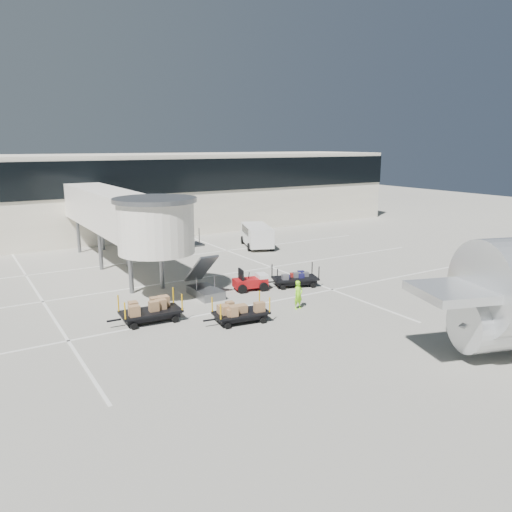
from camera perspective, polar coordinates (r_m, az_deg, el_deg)
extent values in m
plane|color=#A29F91|center=(26.98, 1.65, -6.83)|extent=(140.00, 140.00, 0.00)
cube|color=silver|center=(28.58, -0.57, -5.68)|extent=(40.00, 0.15, 0.02)
cube|color=silver|center=(34.51, -6.59, -2.53)|extent=(40.00, 0.15, 0.02)
cube|color=silver|center=(40.78, -10.79, -0.31)|extent=(40.00, 0.15, 0.02)
cube|color=silver|center=(38.16, 0.94, -0.97)|extent=(0.15, 30.00, 0.02)
cube|color=silver|center=(32.74, -23.45, -4.35)|extent=(0.15, 30.00, 0.02)
cube|color=#EEE7CC|center=(53.35, -16.43, 6.77)|extent=(64.00, 12.00, 8.00)
cube|color=black|center=(47.40, -14.60, 8.63)|extent=(64.00, 0.12, 3.20)
cube|color=white|center=(37.88, -16.18, 5.03)|extent=(3.00, 18.00, 2.80)
cylinder|color=white|center=(29.39, -11.37, 3.21)|extent=(4.40, 4.40, 3.00)
cylinder|color=slate|center=(29.18, -11.51, 6.31)|extent=(4.80, 4.80, 0.25)
cylinder|color=slate|center=(31.50, -14.13, -1.60)|extent=(0.28, 0.28, 2.90)
cylinder|color=slate|center=(32.13, -10.74, -1.16)|extent=(0.28, 0.28, 2.90)
cylinder|color=slate|center=(38.09, -17.36, 0.64)|extent=(0.28, 0.28, 2.90)
cylinder|color=slate|center=(38.61, -14.49, 0.97)|extent=(0.28, 0.28, 2.90)
cylinder|color=slate|center=(44.80, -19.63, 2.21)|extent=(0.28, 0.28, 2.90)
cylinder|color=slate|center=(45.24, -17.16, 2.48)|extent=(0.28, 0.28, 2.90)
cube|color=slate|center=(30.39, -5.77, -4.14)|extent=(1.40, 2.60, 0.50)
cube|color=slate|center=(30.55, -6.32, -1.44)|extent=(1.20, 2.60, 2.06)
cube|color=slate|center=(31.52, -7.47, 1.30)|extent=(1.40, 1.20, 0.12)
cube|color=maroon|center=(31.46, -0.66, -3.05)|extent=(2.26, 1.43, 0.52)
cube|color=silver|center=(31.62, 0.69, -2.31)|extent=(0.80, 1.07, 0.31)
cube|color=black|center=(31.14, -1.73, -2.22)|extent=(0.29, 0.88, 0.79)
cylinder|color=black|center=(30.78, -1.56, -3.80)|extent=(0.59, 0.33, 0.56)
cylinder|color=black|center=(31.83, -2.19, -3.25)|extent=(0.59, 0.33, 0.56)
cylinder|color=black|center=(31.23, 0.89, -3.56)|extent=(0.59, 0.33, 0.56)
cylinder|color=black|center=(32.25, 0.19, -3.03)|extent=(0.59, 0.33, 0.56)
cube|color=black|center=(32.37, 4.50, -2.56)|extent=(3.18, 2.27, 0.11)
cube|color=black|center=(32.41, 4.49, -2.85)|extent=(2.84, 1.97, 0.24)
cube|color=black|center=(31.92, 1.46, -3.01)|extent=(0.66, 0.28, 0.08)
cylinder|color=black|center=(31.58, 3.10, -3.61)|extent=(0.35, 0.23, 0.33)
cylinder|color=black|center=(32.78, 2.47, -2.99)|extent=(0.35, 0.23, 0.33)
cylinder|color=black|center=(32.19, 6.54, -3.36)|extent=(0.35, 0.23, 0.33)
cylinder|color=black|center=(33.36, 5.79, -2.77)|extent=(0.35, 0.23, 0.33)
cylinder|color=black|center=(31.27, 2.46, -2.26)|extent=(0.07, 0.07, 0.86)
cylinder|color=black|center=(32.48, 1.84, -1.69)|extent=(0.07, 0.07, 0.86)
cylinder|color=black|center=(32.11, 7.20, -1.95)|extent=(0.07, 0.07, 0.86)
cylinder|color=black|center=(33.28, 6.43, -1.41)|extent=(0.07, 0.07, 0.86)
cube|color=maroon|center=(32.08, 4.44, -2.24)|extent=(0.47, 0.39, 0.38)
cube|color=olive|center=(32.66, 5.45, -1.97)|extent=(0.48, 0.39, 0.39)
cube|color=maroon|center=(32.25, 4.98, -2.14)|extent=(0.49, 0.43, 0.41)
cube|color=maroon|center=(32.04, 3.87, -2.37)|extent=(0.55, 0.50, 0.25)
cube|color=#171645|center=(31.92, 4.46, -2.42)|extent=(0.47, 0.44, 0.27)
cube|color=maroon|center=(31.77, 3.15, -2.45)|extent=(0.54, 0.47, 0.29)
cube|color=#49484D|center=(32.54, 3.76, -2.04)|extent=(0.44, 0.42, 0.35)
cube|color=black|center=(25.86, -1.73, -6.51)|extent=(2.95, 1.74, 0.11)
cube|color=black|center=(25.91, -1.73, -6.86)|extent=(2.64, 1.50, 0.23)
cube|color=black|center=(25.34, -5.36, -7.30)|extent=(0.66, 0.16, 0.07)
cylinder|color=black|center=(25.09, -3.25, -7.99)|extent=(0.33, 0.17, 0.32)
cylinder|color=black|center=(26.20, -4.25, -7.10)|extent=(0.33, 0.17, 0.32)
cylinder|color=black|center=(25.81, 0.83, -7.37)|extent=(0.33, 0.17, 0.32)
cylinder|color=black|center=(26.88, -0.31, -6.54)|extent=(0.33, 0.17, 0.32)
cylinder|color=#DBA00B|center=(24.71, -4.06, -6.43)|extent=(0.07, 0.07, 0.84)
cylinder|color=#DBA00B|center=(25.83, -5.03, -5.59)|extent=(0.07, 0.07, 0.84)
cylinder|color=#DBA00B|center=(25.70, 1.58, -5.64)|extent=(0.07, 0.07, 0.84)
cylinder|color=#DBA00B|center=(26.78, 0.40, -4.87)|extent=(0.07, 0.07, 0.84)
cube|color=olive|center=(25.68, -2.31, -5.99)|extent=(0.58, 0.56, 0.45)
cube|color=olive|center=(25.85, -1.82, -5.81)|extent=(0.58, 0.50, 0.49)
cube|color=olive|center=(25.32, -2.84, -6.31)|extent=(0.48, 0.46, 0.42)
cube|color=olive|center=(25.51, -1.70, -6.08)|extent=(0.63, 0.41, 0.47)
cube|color=olive|center=(25.49, -2.76, -6.23)|extent=(0.56, 0.54, 0.37)
cube|color=olive|center=(25.36, -2.89, -6.30)|extent=(0.60, 0.42, 0.40)
cube|color=olive|center=(25.99, 0.45, -5.84)|extent=(0.66, 0.53, 0.37)
cube|color=black|center=(26.44, -11.94, -6.24)|extent=(3.15, 1.71, 0.12)
cube|color=black|center=(26.50, -11.92, -6.61)|extent=(2.83, 1.46, 0.25)
cube|color=black|center=(26.07, -15.93, -7.09)|extent=(0.72, 0.12, 0.08)
cylinder|color=black|center=(25.68, -13.77, -7.82)|extent=(0.35, 0.16, 0.35)
cylinder|color=black|center=(26.95, -14.52, -6.88)|extent=(0.35, 0.16, 0.35)
cylinder|color=black|center=(26.24, -9.21, -7.16)|extent=(0.35, 0.16, 0.35)
cylinder|color=black|center=(27.48, -10.16, -6.28)|extent=(0.35, 0.16, 0.35)
cylinder|color=#DBA00B|center=(25.32, -14.74, -6.14)|extent=(0.07, 0.07, 0.92)
cylinder|color=#DBA00B|center=(26.60, -15.45, -5.27)|extent=(0.07, 0.07, 0.92)
cylinder|color=#DBA00B|center=(26.09, -8.45, -5.29)|extent=(0.07, 0.07, 0.92)
cylinder|color=#DBA00B|center=(27.34, -9.44, -4.49)|extent=(0.07, 0.07, 0.92)
cube|color=olive|center=(26.03, -11.42, -5.81)|extent=(0.54, 0.40, 0.49)
cube|color=olive|center=(26.97, -9.96, -5.18)|extent=(0.56, 0.46, 0.40)
cube|color=olive|center=(26.83, -11.40, -5.35)|extent=(0.56, 0.55, 0.40)
cube|color=olive|center=(26.68, -11.44, -5.34)|extent=(0.65, 0.42, 0.50)
cube|color=olive|center=(26.73, -11.76, -5.44)|extent=(0.57, 0.53, 0.39)
cube|color=olive|center=(26.62, -10.06, -5.35)|extent=(0.52, 0.46, 0.47)
cube|color=olive|center=(26.26, -11.51, -5.78)|extent=(0.51, 0.45, 0.37)
imported|color=#8BF419|center=(27.90, 4.87, -4.45)|extent=(0.65, 0.48, 1.63)
cube|color=silver|center=(44.53, 0.10, 2.44)|extent=(3.69, 5.45, 1.63)
cube|color=silver|center=(46.77, -0.44, 2.55)|extent=(2.03, 1.22, 0.95)
cube|color=black|center=(44.66, 0.05, 3.02)|extent=(3.05, 3.68, 0.65)
cylinder|color=black|center=(42.86, -0.77, 1.02)|extent=(0.49, 0.76, 0.72)
cylinder|color=black|center=(43.26, 1.84, 1.13)|extent=(0.49, 0.76, 0.72)
cylinder|color=black|center=(46.12, -1.53, 1.85)|extent=(0.49, 0.76, 0.72)
cylinder|color=black|center=(46.49, 0.91, 1.94)|extent=(0.49, 0.76, 0.72)
cylinder|color=silver|center=(23.57, 25.72, -6.87)|extent=(3.74, 3.26, 2.41)
cube|color=silver|center=(23.29, 25.94, -4.68)|extent=(0.88, 0.51, 1.15)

